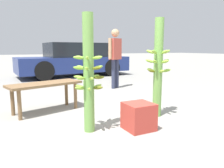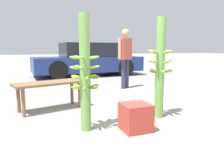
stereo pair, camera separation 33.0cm
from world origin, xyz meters
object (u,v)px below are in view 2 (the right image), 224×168
Objects in this scene: market_bench at (50,86)px; vendor_person at (125,53)px; produce_crate at (136,117)px; parked_car at (89,60)px; banana_stalk_center at (160,68)px; banana_stalk_left at (85,74)px.

vendor_person is at bearing 19.69° from market_bench.
market_bench is at bearing 123.66° from produce_crate.
vendor_person is at bearing 179.95° from parked_car.
parked_car is at bearing 85.80° from banana_stalk_center.
market_bench is at bearing -171.05° from vendor_person.
produce_crate is at bearing -148.25° from banana_stalk_center.
banana_stalk_center is 4.26× the size of produce_crate.
produce_crate is (-1.18, -2.91, -0.79)m from vendor_person.
banana_stalk_center is 0.97× the size of vendor_person.
vendor_person is 0.37× the size of parked_car.
vendor_person reaches higher than parked_car.
vendor_person is at bearing 77.15° from banana_stalk_center.
banana_stalk_center reaches higher than produce_crate.
banana_stalk_left is 0.88m from produce_crate.
banana_stalk_center is at bearing -128.51° from vendor_person.
banana_stalk_left is 4.18× the size of produce_crate.
vendor_person is 3.17m from parked_car.
market_bench is 3.54× the size of produce_crate.
banana_stalk_left is at bearing -88.94° from market_bench.
banana_stalk_left is at bearing 161.32° from parked_car.
market_bench reaches higher than produce_crate.
parked_car is at bearing 67.25° from vendor_person.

